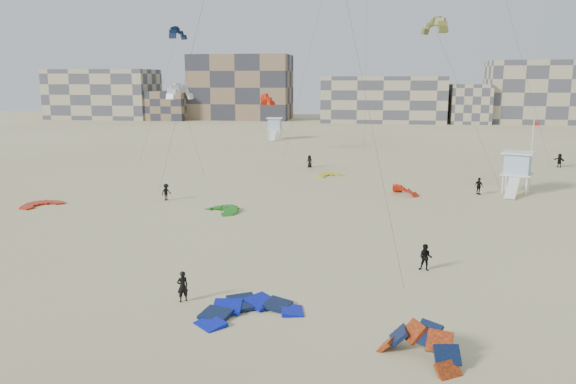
# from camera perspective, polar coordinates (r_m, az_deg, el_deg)

# --- Properties ---
(ground) EXTENTS (320.00, 320.00, 0.00)m
(ground) POSITION_cam_1_polar(r_m,az_deg,el_deg) (28.09, -11.04, -12.69)
(ground) COLOR beige
(ground) RESTS_ON ground
(kite_ground_blue) EXTENTS (6.70, 6.79, 1.54)m
(kite_ground_blue) POSITION_cam_1_polar(r_m,az_deg,el_deg) (28.32, -3.97, -12.29)
(kite_ground_blue) COLOR #0316C6
(kite_ground_blue) RESTS_ON ground
(kite_ground_orange) EXTENTS (4.95, 4.96, 3.55)m
(kite_ground_orange) POSITION_cam_1_polar(r_m,az_deg,el_deg) (24.82, 13.21, -16.18)
(kite_ground_orange) COLOR red
(kite_ground_orange) RESTS_ON ground
(kite_ground_red) EXTENTS (5.01, 4.95, 0.62)m
(kite_ground_red) POSITION_cam_1_polar(r_m,az_deg,el_deg) (56.01, -23.72, -1.27)
(kite_ground_red) COLOR red
(kite_ground_red) RESTS_ON ground
(kite_ground_green) EXTENTS (4.95, 4.95, 1.42)m
(kite_ground_green) POSITION_cam_1_polar(r_m,az_deg,el_deg) (49.36, -6.66, -1.98)
(kite_ground_green) COLOR #1A7914
(kite_ground_green) RESTS_ON ground
(kite_ground_red_far) EXTENTS (4.33, 4.31, 3.05)m
(kite_ground_red_far) POSITION_cam_1_polar(r_m,az_deg,el_deg) (57.28, 11.74, -0.27)
(kite_ground_red_far) COLOR red
(kite_ground_red_far) RESTS_ON ground
(kite_ground_yellow) EXTENTS (4.39, 4.43, 0.88)m
(kite_ground_yellow) POSITION_cam_1_polar(r_m,az_deg,el_deg) (67.02, 4.23, 1.62)
(kite_ground_yellow) COLOR #C9D204
(kite_ground_yellow) RESTS_ON ground
(kitesurfer_main) EXTENTS (0.71, 0.68, 1.65)m
(kitesurfer_main) POSITION_cam_1_polar(r_m,az_deg,el_deg) (29.97, -10.66, -9.40)
(kitesurfer_main) COLOR black
(kitesurfer_main) RESTS_ON ground
(kitesurfer_b) EXTENTS (0.93, 0.80, 1.64)m
(kitesurfer_b) POSITION_cam_1_polar(r_m,az_deg,el_deg) (34.98, 13.80, -6.48)
(kitesurfer_b) COLOR black
(kitesurfer_b) RESTS_ON ground
(kitesurfer_c) EXTENTS (1.08, 1.20, 1.61)m
(kitesurfer_c) POSITION_cam_1_polar(r_m,az_deg,el_deg) (54.58, -12.27, -0.01)
(kitesurfer_c) COLOR black
(kitesurfer_c) RESTS_ON ground
(kitesurfer_d) EXTENTS (0.98, 1.04, 1.72)m
(kitesurfer_d) POSITION_cam_1_polar(r_m,az_deg,el_deg) (59.16, 18.83, 0.57)
(kitesurfer_d) COLOR black
(kitesurfer_d) RESTS_ON ground
(kitesurfer_e) EXTENTS (0.92, 0.75, 1.61)m
(kitesurfer_e) POSITION_cam_1_polar(r_m,az_deg,el_deg) (73.37, 2.20, 3.14)
(kitesurfer_e) COLOR black
(kitesurfer_e) RESTS_ON ground
(kitesurfer_f) EXTENTS (1.38, 1.69, 1.81)m
(kitesurfer_f) POSITION_cam_1_polar(r_m,az_deg,el_deg) (81.52, 25.86, 2.90)
(kitesurfer_f) COLOR black
(kitesurfer_f) RESTS_ON ground
(kite_fly_grey) EXTENTS (5.41, 4.28, 10.05)m
(kite_fly_grey) POSITION_cam_1_polar(r_m,az_deg,el_deg) (62.26, -10.93, 9.81)
(kite_fly_grey) COLOR white
(kite_fly_grey) RESTS_ON ground
(kite_fly_olive) EXTENTS (8.54, 7.64, 16.59)m
(kite_fly_olive) POSITION_cam_1_polar(r_m,az_deg,el_deg) (59.59, 14.71, 15.89)
(kite_fly_olive) COLOR #646826
(kite_fly_olive) RESTS_ON ground
(kite_fly_navy) EXTENTS (4.83, 9.71, 17.56)m
(kite_fly_navy) POSITION_cam_1_polar(r_m,az_deg,el_deg) (80.57, -11.16, 15.45)
(kite_fly_navy) COLOR #0D1A41
(kite_fly_navy) RESTS_ON ground
(kite_fly_red) EXTENTS (6.76, 4.73, 8.32)m
(kite_fly_red) POSITION_cam_1_polar(r_m,az_deg,el_deg) (87.39, -2.13, 9.24)
(kite_fly_red) COLOR red
(kite_fly_red) RESTS_ON ground
(lifeguard_tower_near) EXTENTS (3.79, 6.18, 4.18)m
(lifeguard_tower_near) POSITION_cam_1_polar(r_m,az_deg,el_deg) (61.38, 22.25, 1.85)
(lifeguard_tower_near) COLOR white
(lifeguard_tower_near) RESTS_ON ground
(lifeguard_tower_far) EXTENTS (3.03, 5.66, 4.11)m
(lifeguard_tower_far) POSITION_cam_1_polar(r_m,az_deg,el_deg) (107.95, -1.37, 6.46)
(lifeguard_tower_far) COLOR white
(lifeguard_tower_far) RESTS_ON ground
(flagpole) EXTENTS (0.59, 0.09, 7.27)m
(flagpole) POSITION_cam_1_polar(r_m,az_deg,el_deg) (63.94, 23.51, 3.70)
(flagpole) COLOR white
(flagpole) RESTS_ON ground
(condo_west_a) EXTENTS (30.00, 15.00, 14.00)m
(condo_west_a) POSITION_cam_1_polar(r_m,az_deg,el_deg) (173.21, -18.25, 9.42)
(condo_west_a) COLOR tan
(condo_west_a) RESTS_ON ground
(condo_west_b) EXTENTS (28.00, 14.00, 18.00)m
(condo_west_b) POSITION_cam_1_polar(r_m,az_deg,el_deg) (162.79, -4.80, 10.55)
(condo_west_b) COLOR #80664D
(condo_west_b) RESTS_ON ground
(condo_mid) EXTENTS (32.00, 16.00, 12.00)m
(condo_mid) POSITION_cam_1_polar(r_m,az_deg,el_deg) (154.07, 9.64, 9.27)
(condo_mid) COLOR tan
(condo_mid) RESTS_ON ground
(condo_east) EXTENTS (26.00, 14.00, 16.00)m
(condo_east) POSITION_cam_1_polar(r_m,az_deg,el_deg) (161.26, 24.21, 9.24)
(condo_east) COLOR tan
(condo_east) RESTS_ON ground
(condo_fill_left) EXTENTS (12.00, 10.00, 8.00)m
(condo_fill_left) POSITION_cam_1_polar(r_m,az_deg,el_deg) (163.27, -12.19, 8.59)
(condo_fill_left) COLOR #80664D
(condo_fill_left) RESTS_ON ground
(condo_fill_right) EXTENTS (10.00, 10.00, 10.00)m
(condo_fill_right) POSITION_cam_1_polar(r_m,az_deg,el_deg) (153.81, 17.94, 8.51)
(condo_fill_right) COLOR tan
(condo_fill_right) RESTS_ON ground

